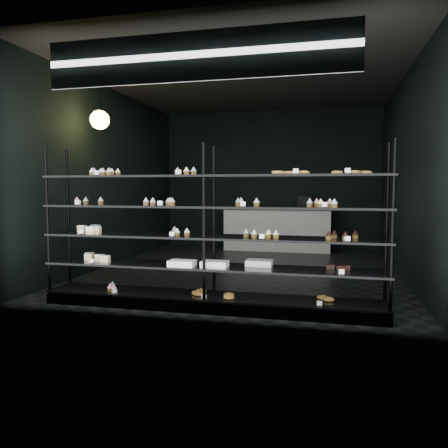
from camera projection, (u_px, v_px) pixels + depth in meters
The scene contains 5 objects.
room at pixel (247, 177), 7.37m from camera, with size 5.01×6.01×3.20m.
display_shelf at pixel (207, 256), 5.08m from camera, with size 4.00×0.50×1.91m.
signage at pixel (195, 56), 4.43m from camera, with size 3.30×0.05×0.50m.
pendant_lamp at pixel (100, 120), 6.67m from camera, with size 0.29×0.29×0.87m.
service_counter at pixel (278, 228), 9.83m from camera, with size 2.43×0.65×1.23m.
Camera 1 is at (1.35, -7.30, 1.43)m, focal length 35.00 mm.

